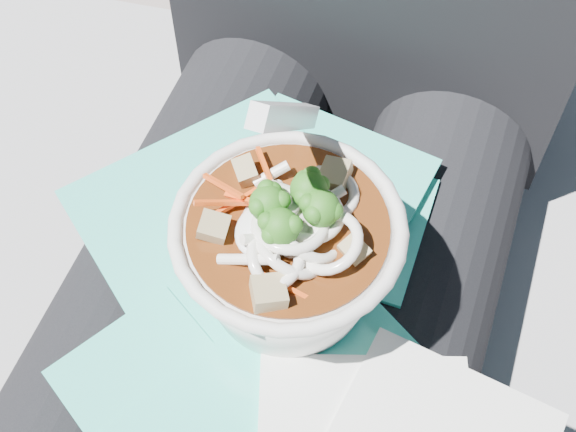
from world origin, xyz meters
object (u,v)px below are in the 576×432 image
(stone_ledge, at_px, (315,329))
(person_body, at_px, (304,222))
(udon_bowl, at_px, (289,249))
(lap, at_px, (265,339))
(plastic_bag, at_px, (272,358))

(stone_ledge, height_order, person_body, person_body)
(stone_ledge, relative_size, person_body, 1.02)
(person_body, xyz_separation_m, udon_bowl, (0.02, -0.09, 0.11))
(person_body, relative_size, udon_bowl, 5.23)
(lap, distance_m, person_body, 0.10)
(person_body, distance_m, plastic_bag, 0.15)
(udon_bowl, bearing_deg, person_body, 101.57)
(stone_ledge, xyz_separation_m, person_body, (0.00, -0.06, 0.32))
(stone_ledge, height_order, udon_bowl, udon_bowl)
(stone_ledge, height_order, plastic_bag, plastic_bag)
(plastic_bag, bearing_deg, stone_ledge, 96.90)
(lap, bearing_deg, udon_bowl, 11.82)
(person_body, xyz_separation_m, plastic_bag, (0.02, -0.14, 0.05))
(lap, bearing_deg, person_body, 90.00)
(stone_ledge, height_order, lap, lap)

